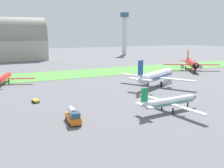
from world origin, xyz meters
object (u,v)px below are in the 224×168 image
(airplane_foreground_turboprop, at_px, (169,102))
(control_tower, at_px, (124,30))
(airplane_parked_jet_far, at_px, (191,64))
(baggage_cart_near_gate, at_px, (36,101))
(airplane_midfield_jet, at_px, (156,76))
(fuel_truck_by_runway, at_px, (73,116))
(airplane_taxiing_turboprop, at_px, (3,78))

(airplane_foreground_turboprop, relative_size, control_tower, 0.60)
(airplane_foreground_turboprop, distance_m, airplane_parked_jet_far, 82.71)
(airplane_parked_jet_far, distance_m, baggage_cart_near_gate, 94.99)
(baggage_cart_near_gate, bearing_deg, airplane_parked_jet_far, -75.69)
(airplane_foreground_turboprop, xyz_separation_m, baggage_cart_near_gate, (-29.08, 24.67, -2.00))
(airplane_parked_jet_far, bearing_deg, baggage_cart_near_gate, -37.68)
(control_tower, bearing_deg, airplane_midfield_jet, -114.80)
(airplane_parked_jet_far, relative_size, fuel_truck_by_runway, 3.91)
(baggage_cart_near_gate, bearing_deg, fuel_truck_by_runway, -174.98)
(airplane_foreground_turboprop, xyz_separation_m, airplane_taxiing_turboprop, (-34.74, 59.48, 0.05))
(airplane_parked_jet_far, bearing_deg, airplane_midfield_jet, -25.14)
(airplane_taxiing_turboprop, relative_size, baggage_cart_near_gate, 9.08)
(airplane_foreground_turboprop, xyz_separation_m, fuel_truck_by_runway, (-25.03, 2.52, -0.99))
(fuel_truck_by_runway, bearing_deg, airplane_taxiing_turboprop, -164.14)
(control_tower, bearing_deg, fuel_truck_by_runway, -122.64)
(airplane_foreground_turboprop, distance_m, baggage_cart_near_gate, 38.19)
(airplane_foreground_turboprop, relative_size, fuel_truck_by_runway, 3.50)
(airplane_parked_jet_far, bearing_deg, airplane_taxiing_turboprop, -59.07)
(airplane_foreground_turboprop, height_order, airplane_parked_jet_far, airplane_parked_jet_far)
(airplane_midfield_jet, height_order, airplane_taxiing_turboprop, airplane_midfield_jet)
(fuel_truck_by_runway, xyz_separation_m, control_tower, (106.47, 166.22, 21.21))
(airplane_foreground_turboprop, bearing_deg, fuel_truck_by_runway, 169.84)
(airplane_foreground_turboprop, relative_size, airplane_taxiing_turboprop, 1.02)
(airplane_midfield_jet, distance_m, control_tower, 154.75)
(airplane_midfield_jet, bearing_deg, control_tower, 36.84)
(baggage_cart_near_gate, bearing_deg, airplane_midfield_jet, -89.57)
(airplane_foreground_turboprop, height_order, airplane_midfield_jet, airplane_midfield_jet)
(airplane_foreground_turboprop, height_order, control_tower, control_tower)
(airplane_midfield_jet, xyz_separation_m, fuel_truck_by_runway, (-42.04, -26.80, -2.34))
(baggage_cart_near_gate, xyz_separation_m, fuel_truck_by_runway, (4.05, -22.15, 1.01))
(airplane_foreground_turboprop, xyz_separation_m, airplane_parked_jet_far, (60.33, 56.57, 1.22))
(baggage_cart_near_gate, bearing_deg, airplane_foreground_turboprop, -135.63)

